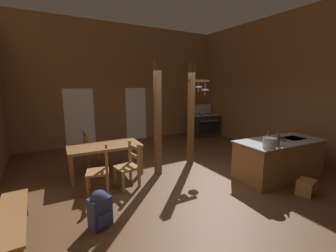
# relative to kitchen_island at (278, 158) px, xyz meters

# --- Properties ---
(ground_plane) EXTENTS (8.51, 9.43, 0.10)m
(ground_plane) POSITION_rel_kitchen_island_xyz_m (-1.97, 0.85, -0.50)
(ground_plane) COLOR brown
(wall_back) EXTENTS (8.51, 0.14, 4.38)m
(wall_back) POSITION_rel_kitchen_island_xyz_m (-1.97, 5.24, 1.74)
(wall_back) COLOR brown
(wall_back) RESTS_ON ground_plane
(wall_right) EXTENTS (0.14, 9.43, 4.38)m
(wall_right) POSITION_rel_kitchen_island_xyz_m (1.96, 0.85, 1.74)
(wall_right) COLOR brown
(wall_right) RESTS_ON ground_plane
(glazed_door_back_left) EXTENTS (1.00, 0.01, 2.05)m
(glazed_door_back_left) POSITION_rel_kitchen_island_xyz_m (-3.71, 5.17, 0.58)
(glazed_door_back_left) COLOR white
(glazed_door_back_left) RESTS_ON ground_plane
(glazed_panel_back_right) EXTENTS (0.84, 0.01, 2.05)m
(glazed_panel_back_right) POSITION_rel_kitchen_island_xyz_m (-1.59, 5.17, 0.58)
(glazed_panel_back_right) COLOR white
(glazed_panel_back_right) RESTS_ON ground_plane
(kitchen_island) EXTENTS (2.21, 1.08, 0.90)m
(kitchen_island) POSITION_rel_kitchen_island_xyz_m (0.00, 0.00, 0.00)
(kitchen_island) COLOR brown
(kitchen_island) RESTS_ON ground_plane
(stove_range) EXTENTS (1.22, 0.92, 1.32)m
(stove_range) POSITION_rel_kitchen_island_xyz_m (1.19, 4.35, 0.04)
(stove_range) COLOR black
(stove_range) RESTS_ON ground_plane
(support_post_with_pot_rack) EXTENTS (0.64, 0.22, 2.73)m
(support_post_with_pot_rack) POSITION_rel_kitchen_island_xyz_m (-1.27, 1.80, 1.01)
(support_post_with_pot_rack) COLOR brown
(support_post_with_pot_rack) RESTS_ON ground_plane
(support_post_center) EXTENTS (0.14, 0.14, 2.73)m
(support_post_center) POSITION_rel_kitchen_island_xyz_m (-2.45, 1.56, 0.92)
(support_post_center) COLOR brown
(support_post_center) RESTS_ON ground_plane
(step_stool) EXTENTS (0.41, 0.35, 0.30)m
(step_stool) POSITION_rel_kitchen_island_xyz_m (-0.33, -0.86, -0.27)
(step_stool) COLOR #9E7044
(step_stool) RESTS_ON ground_plane
(dining_table) EXTENTS (1.74, 0.97, 0.74)m
(dining_table) POSITION_rel_kitchen_island_xyz_m (-3.58, 2.20, 0.20)
(dining_table) COLOR brown
(dining_table) RESTS_ON ground_plane
(ladderback_chair_near_window) EXTENTS (0.46, 0.46, 0.95)m
(ladderback_chair_near_window) POSITION_rel_kitchen_island_xyz_m (-3.74, 3.08, 0.00)
(ladderback_chair_near_window) COLOR #9E7044
(ladderback_chair_near_window) RESTS_ON ground_plane
(ladderback_chair_by_post) EXTENTS (0.50, 0.50, 0.95)m
(ladderback_chair_by_post) POSITION_rel_kitchen_island_xyz_m (-3.29, 1.28, 0.00)
(ladderback_chair_by_post) COLOR #9E7044
(ladderback_chair_by_post) RESTS_ON ground_plane
(ladderback_chair_at_table_end) EXTENTS (0.54, 0.54, 0.95)m
(ladderback_chair_at_table_end) POSITION_rel_kitchen_island_xyz_m (-3.90, 1.31, 0.00)
(ladderback_chair_at_table_end) COLOR #9E7044
(ladderback_chair_at_table_end) RESTS_ON ground_plane
(bench_along_left_wall) EXTENTS (0.41, 1.61, 0.44)m
(bench_along_left_wall) POSITION_rel_kitchen_island_xyz_m (-5.31, 0.34, -0.14)
(bench_along_left_wall) COLOR brown
(bench_along_left_wall) RESTS_ON ground_plane
(backpack) EXTENTS (0.37, 0.36, 0.60)m
(backpack) POSITION_rel_kitchen_island_xyz_m (-4.18, 0.14, -0.13)
(backpack) COLOR navy
(backpack) RESTS_ON ground_plane
(stockpot_on_counter) EXTENTS (0.35, 0.28, 0.20)m
(stockpot_on_counter) POSITION_rel_kitchen_island_xyz_m (-0.77, -0.27, 0.55)
(stockpot_on_counter) COLOR #A8AAB2
(stockpot_on_counter) RESTS_ON kitchen_island
(mixing_bowl_on_counter) EXTENTS (0.19, 0.19, 0.07)m
(mixing_bowl_on_counter) POSITION_rel_kitchen_island_xyz_m (-0.06, -0.05, 0.48)
(mixing_bowl_on_counter) COLOR slate
(mixing_bowl_on_counter) RESTS_ON kitchen_island
(bottle_tall_on_counter) EXTENTS (0.08, 0.08, 0.34)m
(bottle_tall_on_counter) POSITION_rel_kitchen_island_xyz_m (-0.51, -0.28, 0.58)
(bottle_tall_on_counter) COLOR #56331E
(bottle_tall_on_counter) RESTS_ON kitchen_island
(bottle_short_on_counter) EXTENTS (0.08, 0.08, 0.24)m
(bottle_short_on_counter) POSITION_rel_kitchen_island_xyz_m (-0.37, 0.07, 0.55)
(bottle_short_on_counter) COLOR #56331E
(bottle_short_on_counter) RESTS_ON kitchen_island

